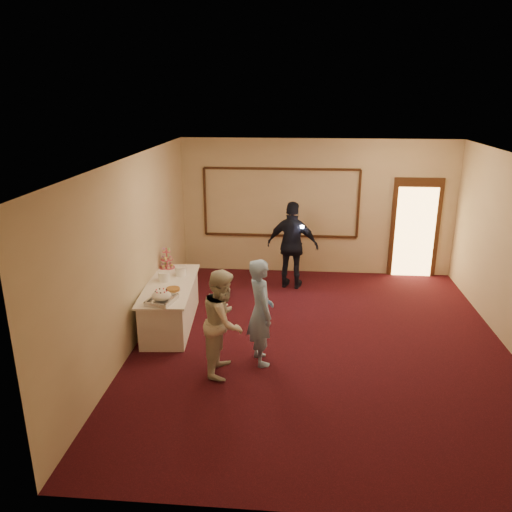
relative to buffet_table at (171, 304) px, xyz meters
The scene contains 14 objects.
floor 2.67m from the buffet_table, 10.88° to the right, with size 7.00×7.00×0.00m, color black.
room_walls 3.11m from the buffet_table, 10.88° to the right, with size 6.04×7.04×3.02m.
wall_molding 3.68m from the buffet_table, 58.82° to the left, with size 3.45×0.04×1.55m.
doorway 5.63m from the buffet_table, 31.90° to the left, with size 1.05×0.07×2.20m.
buffet_table is the anchor object (origin of this frame).
pavlova_tray 0.91m from the buffet_table, 84.70° to the right, with size 0.46×0.58×0.19m.
cupcake_stand 1.02m from the buffet_table, 107.10° to the left, with size 0.29×0.29×0.43m.
plate_stack_a 0.51m from the buffet_table, 133.19° to the left, with size 0.21×0.21×0.17m.
plate_stack_b 0.65m from the buffet_table, 77.46° to the left, with size 0.21×0.21×0.17m.
tart 0.53m from the buffet_table, 65.76° to the right, with size 0.27×0.27×0.05m.
man 2.06m from the buffet_table, 34.02° to the right, with size 0.60×0.39×1.65m, color #8FB8ED.
woman 1.89m from the buffet_table, 51.17° to the right, with size 0.77×0.60×1.58m, color silver.
guest 2.94m from the buffet_table, 43.83° to the left, with size 1.07×0.45×1.83m, color black.
camera_flash 3.05m from the buffet_table, 37.94° to the left, with size 0.07×0.04×0.05m, color white.
Camera 1 is at (-0.42, -7.38, 3.92)m, focal length 35.00 mm.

